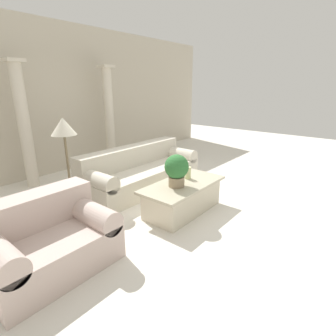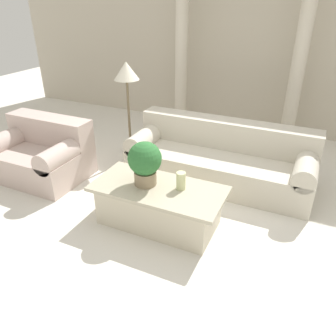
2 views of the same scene
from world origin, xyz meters
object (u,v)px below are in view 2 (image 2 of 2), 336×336
Objects in this scene: sofa_long at (220,158)px; coffee_table at (159,205)px; loveseat at (41,153)px; potted_plant at (145,162)px; floor_lamp at (127,77)px.

sofa_long is 1.71× the size of coffee_table.
potted_plant is at bearing -10.30° from loveseat.
coffee_table is at bearing -9.68° from loveseat.
coffee_table is 0.97× the size of floor_lamp.
floor_lamp reaches higher than sofa_long.
floor_lamp is at bearing 126.82° from potted_plant.
floor_lamp reaches higher than potted_plant.
potted_plant is 1.70m from floor_lamp.
loveseat is at bearing -132.02° from floor_lamp.
floor_lamp is (-1.12, 1.30, 1.02)m from coffee_table.
sofa_long is at bearing 75.64° from coffee_table.
loveseat is (-2.30, -0.91, 0.01)m from sofa_long.
coffee_table is (-0.32, -1.24, -0.08)m from sofa_long.
sofa_long is at bearing -2.11° from floor_lamp.
coffee_table is 2.00m from floor_lamp.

